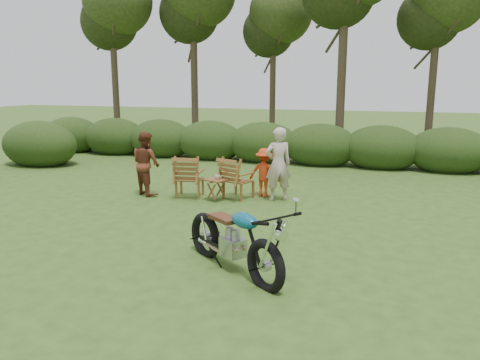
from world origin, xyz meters
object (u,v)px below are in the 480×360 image
(lawn_chair_right, at_px, (238,198))
(side_table, at_px, (216,190))
(cup, at_px, (217,177))
(adult_a, at_px, (278,200))
(child, at_px, (264,196))
(adult_b, at_px, (147,194))
(lawn_chair_left, at_px, (190,196))
(motorcycle, at_px, (233,269))

(lawn_chair_right, relative_size, side_table, 1.94)
(lawn_chair_right, bearing_deg, cup, 63.07)
(lawn_chair_right, distance_m, adult_a, 0.96)
(child, bearing_deg, adult_b, 16.75)
(lawn_chair_left, distance_m, side_table, 0.82)
(motorcycle, distance_m, cup, 4.25)
(lawn_chair_left, relative_size, cup, 7.76)
(adult_a, bearing_deg, lawn_chair_right, -25.96)
(lawn_chair_left, distance_m, cup, 0.97)
(side_table, xyz_separation_m, cup, (0.02, 0.04, 0.31))
(lawn_chair_right, xyz_separation_m, cup, (-0.40, -0.36, 0.57))
(child, bearing_deg, lawn_chair_right, 35.18)
(adult_b, bearing_deg, side_table, -153.00)
(motorcycle, distance_m, child, 4.62)
(adult_b, relative_size, child, 1.32)
(motorcycle, xyz_separation_m, side_table, (-1.72, 3.81, 0.26))
(adult_a, xyz_separation_m, adult_b, (-3.23, -0.45, 0.00))
(cup, xyz_separation_m, adult_a, (1.35, 0.45, -0.57))
(adult_b, bearing_deg, adult_a, -143.65)
(cup, relative_size, adult_a, 0.08)
(motorcycle, distance_m, adult_a, 4.32)
(motorcycle, bearing_deg, cup, 150.32)
(adult_a, bearing_deg, lawn_chair_left, -22.97)
(side_table, xyz_separation_m, adult_b, (-1.86, 0.05, -0.26))
(side_table, relative_size, cup, 3.93)
(side_table, bearing_deg, child, 37.79)
(motorcycle, xyz_separation_m, lawn_chair_left, (-2.48, 3.98, 0.00))
(motorcycle, bearing_deg, adult_b, 169.37)
(lawn_chair_right, relative_size, cup, 7.62)
(adult_a, relative_size, child, 1.46)
(lawn_chair_right, distance_m, side_table, 0.64)
(cup, bearing_deg, lawn_chair_right, 41.87)
(lawn_chair_right, height_order, lawn_chair_left, lawn_chair_left)
(cup, xyz_separation_m, child, (0.95, 0.71, -0.57))
(child, bearing_deg, adult_a, 150.79)
(motorcycle, relative_size, adult_a, 1.27)
(cup, distance_m, adult_a, 1.54)
(adult_a, distance_m, adult_b, 3.26)
(lawn_chair_right, relative_size, adult_b, 0.64)
(lawn_chair_left, height_order, child, child)
(motorcycle, xyz_separation_m, adult_a, (-0.35, 4.30, 0.00))
(lawn_chair_right, xyz_separation_m, adult_a, (0.95, 0.09, 0.00))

